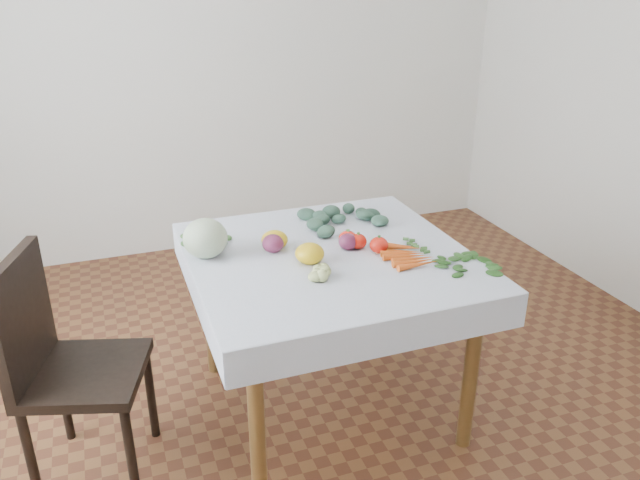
% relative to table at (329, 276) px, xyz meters
% --- Properties ---
extents(ground, '(4.00, 4.00, 0.00)m').
position_rel_table_xyz_m(ground, '(0.00, 0.00, -0.65)').
color(ground, brown).
extents(back_wall, '(4.00, 0.04, 2.70)m').
position_rel_table_xyz_m(back_wall, '(0.00, 2.00, 0.70)').
color(back_wall, silver).
rests_on(back_wall, ground).
extents(table, '(1.00, 1.00, 0.75)m').
position_rel_table_xyz_m(table, '(0.00, 0.00, 0.00)').
color(table, brown).
rests_on(table, ground).
extents(tablecloth, '(1.12, 1.12, 0.01)m').
position_rel_table_xyz_m(tablecloth, '(0.00, 0.00, 0.10)').
color(tablecloth, white).
rests_on(tablecloth, table).
extents(chair, '(0.52, 0.52, 0.92)m').
position_rel_table_xyz_m(chair, '(-1.08, -0.04, -0.12)').
color(chair, black).
rests_on(chair, ground).
extents(cabbage, '(0.19, 0.19, 0.16)m').
position_rel_table_xyz_m(cabbage, '(-0.48, 0.15, 0.18)').
color(cabbage, '#B3C1A1').
rests_on(cabbage, tablecloth).
extents(tomato_a, '(0.08, 0.08, 0.07)m').
position_rel_table_xyz_m(tomato_a, '(0.10, 0.05, 0.14)').
color(tomato_a, red).
rests_on(tomato_a, tablecloth).
extents(tomato_b, '(0.09, 0.09, 0.06)m').
position_rel_table_xyz_m(tomato_b, '(0.13, 0.01, 0.13)').
color(tomato_b, red).
rests_on(tomato_b, tablecloth).
extents(tomato_c, '(0.09, 0.09, 0.07)m').
position_rel_table_xyz_m(tomato_c, '(0.10, 0.05, 0.14)').
color(tomato_c, red).
rests_on(tomato_c, tablecloth).
extents(tomato_d, '(0.08, 0.08, 0.07)m').
position_rel_table_xyz_m(tomato_d, '(0.20, -0.06, 0.14)').
color(tomato_d, red).
rests_on(tomato_d, tablecloth).
extents(heirloom_back, '(0.14, 0.14, 0.08)m').
position_rel_table_xyz_m(heirloom_back, '(-0.20, 0.13, 0.14)').
color(heirloom_back, yellow).
rests_on(heirloom_back, tablecloth).
extents(heirloom_front, '(0.14, 0.14, 0.08)m').
position_rel_table_xyz_m(heirloom_front, '(-0.10, -0.05, 0.14)').
color(heirloom_front, yellow).
rests_on(heirloom_front, tablecloth).
extents(onion_a, '(0.12, 0.12, 0.08)m').
position_rel_table_xyz_m(onion_a, '(-0.21, 0.10, 0.14)').
color(onion_a, '#591937').
rests_on(onion_a, tablecloth).
extents(onion_b, '(0.10, 0.10, 0.07)m').
position_rel_table_xyz_m(onion_b, '(0.09, 0.02, 0.14)').
color(onion_b, '#591937').
rests_on(onion_b, tablecloth).
extents(tomatillo_cluster, '(0.12, 0.12, 0.04)m').
position_rel_table_xyz_m(tomatillo_cluster, '(-0.12, -0.18, 0.12)').
color(tomatillo_cluster, '#CDDB7E').
rests_on(tomatillo_cluster, tablecloth).
extents(carrot_bunch, '(0.18, 0.28, 0.03)m').
position_rel_table_xyz_m(carrot_bunch, '(0.28, -0.14, 0.12)').
color(carrot_bunch, '#EF561A').
rests_on(carrot_bunch, tablecloth).
extents(kale_bunch, '(0.35, 0.26, 0.04)m').
position_rel_table_xyz_m(kale_bunch, '(0.19, 0.28, 0.12)').
color(kale_bunch, '#3C6251').
rests_on(kale_bunch, tablecloth).
extents(basil_bunch, '(0.24, 0.20, 0.01)m').
position_rel_table_xyz_m(basil_bunch, '(0.48, -0.29, 0.11)').
color(basil_bunch, '#225219').
rests_on(basil_bunch, tablecloth).
extents(dill_bunch, '(0.20, 0.16, 0.02)m').
position_rel_table_xyz_m(dill_bunch, '(-0.45, 0.30, 0.11)').
color(dill_bunch, '#3B6C31').
rests_on(dill_bunch, tablecloth).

